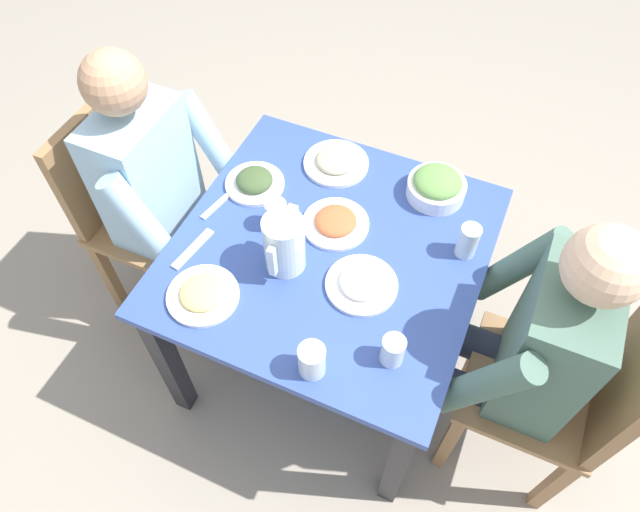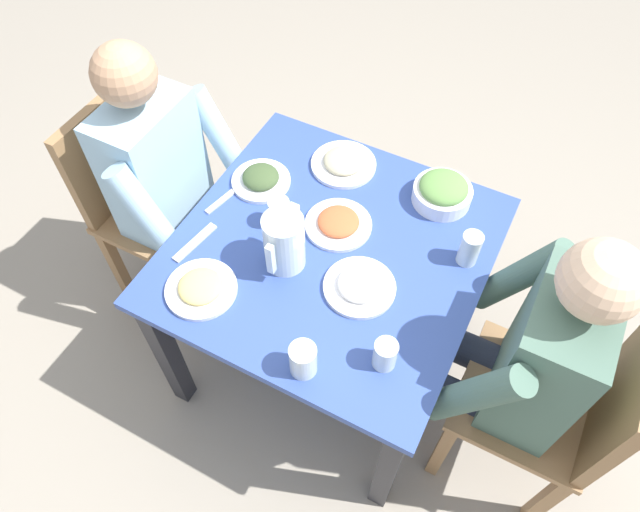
{
  "view_description": "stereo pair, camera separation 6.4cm",
  "coord_description": "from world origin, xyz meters",
  "px_view_note": "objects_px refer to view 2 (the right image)",
  "views": [
    {
      "loc": [
        0.97,
        0.4,
        2.11
      ],
      "look_at": [
        0.05,
        -0.01,
        0.72
      ],
      "focal_mm": 32.44,
      "sensor_mm": 36.0,
      "label": 1
    },
    {
      "loc": [
        0.94,
        0.45,
        2.11
      ],
      "look_at": [
        0.05,
        -0.01,
        0.72
      ],
      "focal_mm": 32.44,
      "sensor_mm": 36.0,
      "label": 2
    }
  ],
  "objects_px": {
    "water_glass_near_right": "(303,360)",
    "water_glass_by_pitcher": "(279,213)",
    "plate_dolmas": "(261,179)",
    "salad_bowl": "(443,191)",
    "water_glass_far_right": "(470,249)",
    "plate_fries": "(201,288)",
    "diner_near": "(181,189)",
    "plate_beans": "(344,162)",
    "water_pitcher": "(284,242)",
    "chair_near": "(143,197)",
    "plate_yoghurt": "(360,285)",
    "water_glass_near_left": "(385,354)",
    "dining_table": "(330,269)",
    "plate_rice_curry": "(338,223)",
    "diner_far": "(506,354)",
    "chair_far": "(562,406)"
  },
  "relations": [
    {
      "from": "plate_fries",
      "to": "water_glass_by_pitcher",
      "type": "bearing_deg",
      "value": 166.69
    },
    {
      "from": "salad_bowl",
      "to": "water_glass_far_right",
      "type": "relative_size",
      "value": 1.66
    },
    {
      "from": "dining_table",
      "to": "water_glass_near_right",
      "type": "bearing_deg",
      "value": 16.76
    },
    {
      "from": "plate_rice_curry",
      "to": "plate_dolmas",
      "type": "bearing_deg",
      "value": -98.92
    },
    {
      "from": "plate_yoghurt",
      "to": "diner_near",
      "type": "bearing_deg",
      "value": -98.97
    },
    {
      "from": "water_pitcher",
      "to": "plate_dolmas",
      "type": "xyz_separation_m",
      "value": [
        -0.24,
        -0.23,
        -0.08
      ]
    },
    {
      "from": "chair_far",
      "to": "plate_rice_curry",
      "type": "relative_size",
      "value": 4.21
    },
    {
      "from": "diner_near",
      "to": "plate_beans",
      "type": "height_order",
      "value": "diner_near"
    },
    {
      "from": "diner_near",
      "to": "plate_yoghurt",
      "type": "xyz_separation_m",
      "value": [
        0.11,
        0.72,
        0.07
      ]
    },
    {
      "from": "plate_dolmas",
      "to": "water_glass_far_right",
      "type": "relative_size",
      "value": 1.72
    },
    {
      "from": "water_glass_far_right",
      "to": "diner_far",
      "type": "bearing_deg",
      "value": 43.76
    },
    {
      "from": "diner_far",
      "to": "water_glass_by_pitcher",
      "type": "xyz_separation_m",
      "value": [
        -0.08,
        -0.77,
        0.1
      ]
    },
    {
      "from": "salad_bowl",
      "to": "plate_rice_curry",
      "type": "height_order",
      "value": "salad_bowl"
    },
    {
      "from": "water_glass_near_left",
      "to": "plate_fries",
      "type": "bearing_deg",
      "value": -86.35
    },
    {
      "from": "plate_beans",
      "to": "plate_rice_curry",
      "type": "height_order",
      "value": "plate_beans"
    },
    {
      "from": "plate_dolmas",
      "to": "water_glass_near_right",
      "type": "relative_size",
      "value": 1.87
    },
    {
      "from": "water_glass_near_right",
      "to": "water_glass_near_left",
      "type": "distance_m",
      "value": 0.21
    },
    {
      "from": "plate_dolmas",
      "to": "water_glass_near_left",
      "type": "bearing_deg",
      "value": 56.74
    },
    {
      "from": "plate_fries",
      "to": "water_glass_near_right",
      "type": "distance_m",
      "value": 0.39
    },
    {
      "from": "plate_dolmas",
      "to": "chair_far",
      "type": "bearing_deg",
      "value": 79.78
    },
    {
      "from": "diner_near",
      "to": "plate_beans",
      "type": "relative_size",
      "value": 5.33
    },
    {
      "from": "chair_far",
      "to": "diner_far",
      "type": "xyz_separation_m",
      "value": [
        -0.0,
        -0.2,
        0.15
      ]
    },
    {
      "from": "water_pitcher",
      "to": "water_glass_near_right",
      "type": "bearing_deg",
      "value": 37.26
    },
    {
      "from": "water_pitcher",
      "to": "salad_bowl",
      "type": "relative_size",
      "value": 1.01
    },
    {
      "from": "chair_near",
      "to": "water_glass_by_pitcher",
      "type": "height_order",
      "value": "chair_near"
    },
    {
      "from": "salad_bowl",
      "to": "plate_fries",
      "type": "bearing_deg",
      "value": -37.22
    },
    {
      "from": "chair_far",
      "to": "diner_far",
      "type": "distance_m",
      "value": 0.25
    },
    {
      "from": "plate_fries",
      "to": "water_glass_near_left",
      "type": "height_order",
      "value": "water_glass_near_left"
    },
    {
      "from": "water_glass_near_right",
      "to": "plate_rice_curry",
      "type": "bearing_deg",
      "value": -164.31
    },
    {
      "from": "plate_beans",
      "to": "plate_fries",
      "type": "bearing_deg",
      "value": -12.59
    },
    {
      "from": "salad_bowl",
      "to": "plate_fries",
      "type": "relative_size",
      "value": 0.91
    },
    {
      "from": "diner_near",
      "to": "salad_bowl",
      "type": "relative_size",
      "value": 6.23
    },
    {
      "from": "salad_bowl",
      "to": "plate_rice_curry",
      "type": "xyz_separation_m",
      "value": [
        0.25,
        -0.25,
        -0.03
      ]
    },
    {
      "from": "plate_fries",
      "to": "water_glass_near_right",
      "type": "height_order",
      "value": "water_glass_near_right"
    },
    {
      "from": "chair_near",
      "to": "diner_near",
      "type": "xyz_separation_m",
      "value": [
        0.0,
        0.2,
        0.15
      ]
    },
    {
      "from": "water_glass_far_right",
      "to": "plate_fries",
      "type": "bearing_deg",
      "value": -54.56
    },
    {
      "from": "water_glass_near_left",
      "to": "dining_table",
      "type": "bearing_deg",
      "value": -132.6
    },
    {
      "from": "chair_near",
      "to": "plate_yoghurt",
      "type": "xyz_separation_m",
      "value": [
        0.11,
        0.93,
        0.22
      ]
    },
    {
      "from": "salad_bowl",
      "to": "water_glass_far_right",
      "type": "xyz_separation_m",
      "value": [
        0.19,
        0.15,
        0.01
      ]
    },
    {
      "from": "plate_dolmas",
      "to": "water_glass_near_right",
      "type": "xyz_separation_m",
      "value": [
        0.52,
        0.44,
        0.03
      ]
    },
    {
      "from": "water_glass_near_left",
      "to": "chair_far",
      "type": "bearing_deg",
      "value": 112.82
    },
    {
      "from": "salad_bowl",
      "to": "plate_fries",
      "type": "xyz_separation_m",
      "value": [
        0.64,
        -0.49,
        -0.03
      ]
    },
    {
      "from": "plate_yoghurt",
      "to": "water_glass_near_left",
      "type": "height_order",
      "value": "water_glass_near_left"
    },
    {
      "from": "salad_bowl",
      "to": "plate_dolmas",
      "type": "xyz_separation_m",
      "value": [
        0.2,
        -0.55,
        -0.02
      ]
    },
    {
      "from": "diner_far",
      "to": "plate_yoghurt",
      "type": "bearing_deg",
      "value": -86.6
    },
    {
      "from": "water_glass_by_pitcher",
      "to": "water_glass_far_right",
      "type": "xyz_separation_m",
      "value": [
        -0.13,
        0.56,
        0.01
      ]
    },
    {
      "from": "water_glass_near_right",
      "to": "water_glass_by_pitcher",
      "type": "distance_m",
      "value": 0.5
    },
    {
      "from": "chair_far",
      "to": "water_glass_by_pitcher",
      "type": "xyz_separation_m",
      "value": [
        -0.08,
        -0.97,
        0.25
      ]
    },
    {
      "from": "plate_yoghurt",
      "to": "chair_far",
      "type": "bearing_deg",
      "value": 92.33
    },
    {
      "from": "plate_yoghurt",
      "to": "plate_fries",
      "type": "bearing_deg",
      "value": -61.65
    }
  ]
}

